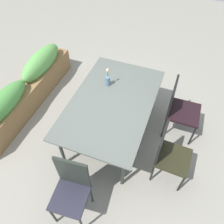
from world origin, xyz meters
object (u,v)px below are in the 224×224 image
at_px(chair_near_right, 179,107).
at_px(planter_box, 27,89).
at_px(flower_vase, 108,80).
at_px(chair_end_left, 71,188).
at_px(dining_table, 112,103).
at_px(chair_near_left, 168,153).

distance_m(chair_near_right, planter_box, 2.61).
xyz_separation_m(chair_near_right, flower_vase, (-0.11, 1.12, 0.29)).
bearing_deg(chair_end_left, planter_box, -45.41).
distance_m(dining_table, chair_end_left, 1.30).
bearing_deg(chair_end_left, chair_near_right, -124.39).
height_order(flower_vase, planter_box, flower_vase).
bearing_deg(flower_vase, chair_near_left, -122.38).
height_order(chair_end_left, planter_box, chair_end_left).
distance_m(dining_table, planter_box, 1.67).
height_order(chair_near_left, chair_end_left, chair_end_left).
height_order(chair_end_left, chair_near_right, chair_end_left).
distance_m(chair_end_left, chair_near_right, 1.96).
height_order(chair_end_left, flower_vase, flower_vase).
bearing_deg(dining_table, planter_box, 87.45).
xyz_separation_m(chair_near_left, flower_vase, (0.72, 1.13, 0.32)).
height_order(chair_near_left, planter_box, chair_near_left).
bearing_deg(chair_near_right, planter_box, -83.14).
relative_size(chair_near_left, flower_vase, 2.95).
distance_m(chair_near_left, chair_near_right, 0.83).
bearing_deg(chair_end_left, dining_table, -95.73).
xyz_separation_m(dining_table, chair_near_right, (0.42, -0.94, -0.14)).
distance_m(chair_near_left, flower_vase, 1.38).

